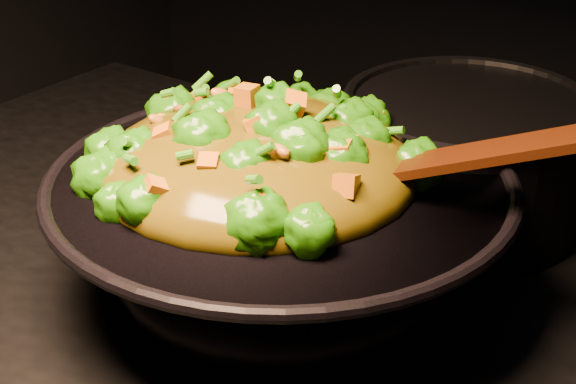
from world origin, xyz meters
The scene contains 4 objects.
wok centered at (-0.05, 0.12, 0.95)m, with size 0.38×0.38×0.11m, color black, non-canonical shape.
stir_fry centered at (-0.07, 0.12, 1.05)m, with size 0.27×0.27×0.09m, color #277808, non-canonical shape.
spatula centered at (0.10, 0.17, 1.05)m, with size 0.28×0.04×0.01m, color #321303.
back_pot centered at (0.02, 0.32, 0.97)m, with size 0.23×0.23×0.13m, color black.
Camera 1 is at (0.34, -0.40, 1.33)m, focal length 55.00 mm.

